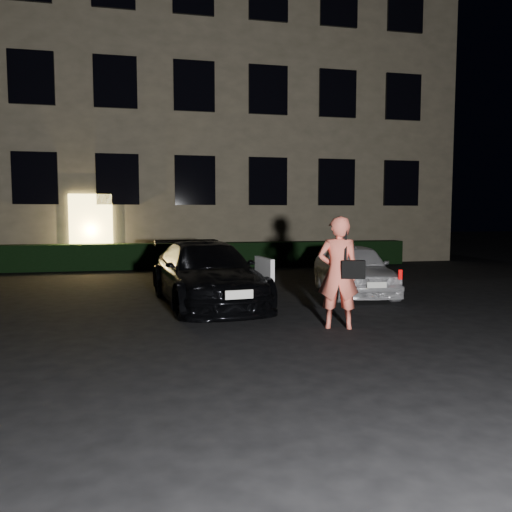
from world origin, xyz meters
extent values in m
plane|color=black|center=(0.00, 0.00, 0.00)|extent=(80.00, 80.00, 0.00)
cube|color=#655C48|center=(0.00, 15.00, 6.00)|extent=(20.00, 8.00, 12.00)
cube|color=#FAD86C|center=(-3.50, 10.94, 1.25)|extent=(1.40, 0.10, 2.50)
cube|color=black|center=(-5.20, 10.94, 3.00)|extent=(1.40, 0.10, 1.70)
cube|color=black|center=(-2.60, 10.94, 3.00)|extent=(1.40, 0.10, 1.70)
cube|color=black|center=(0.00, 10.94, 3.00)|extent=(1.40, 0.10, 1.70)
cube|color=black|center=(2.60, 10.94, 3.00)|extent=(1.40, 0.10, 1.70)
cube|color=black|center=(5.20, 10.94, 3.00)|extent=(1.40, 0.10, 1.70)
cube|color=black|center=(7.80, 10.94, 3.00)|extent=(1.40, 0.10, 1.70)
cube|color=black|center=(-5.20, 10.94, 6.20)|extent=(1.40, 0.10, 1.70)
cube|color=black|center=(-2.60, 10.94, 6.20)|extent=(1.40, 0.10, 1.70)
cube|color=black|center=(0.00, 10.94, 6.20)|extent=(1.40, 0.10, 1.70)
cube|color=black|center=(2.60, 10.94, 6.20)|extent=(1.40, 0.10, 1.70)
cube|color=black|center=(5.20, 10.94, 6.20)|extent=(1.40, 0.10, 1.70)
cube|color=black|center=(7.80, 10.94, 6.20)|extent=(1.40, 0.10, 1.70)
cube|color=black|center=(5.20, 10.94, 9.40)|extent=(1.40, 0.10, 1.70)
cube|color=black|center=(7.80, 10.94, 9.40)|extent=(1.40, 0.10, 1.70)
cube|color=black|center=(0.00, 10.50, 0.42)|extent=(15.00, 0.70, 0.85)
imported|color=black|center=(-0.46, 3.40, 0.63)|extent=(2.29, 4.55, 1.27)
cube|color=white|center=(0.58, 2.72, 0.78)|extent=(0.19, 0.91, 0.42)
cube|color=silver|center=(-0.19, 1.16, 0.55)|extent=(0.46, 0.10, 0.14)
imported|color=silver|center=(3.00, 4.08, 0.58)|extent=(1.82, 3.58, 1.17)
cube|color=red|center=(2.30, 2.52, 0.64)|extent=(0.08, 0.05, 0.19)
cube|color=red|center=(3.27, 2.39, 0.64)|extent=(0.08, 0.05, 0.19)
cube|color=silver|center=(2.78, 2.41, 0.44)|extent=(0.39, 0.09, 0.11)
imported|color=#F56A55|center=(1.37, 0.88, 0.90)|extent=(0.75, 0.61, 1.80)
cube|color=black|center=(1.55, 0.70, 0.96)|extent=(0.40, 0.26, 0.28)
cube|color=black|center=(1.44, 0.77, 1.37)|extent=(0.06, 0.07, 0.56)
camera|label=1|loc=(-1.55, -6.58, 1.83)|focal=35.00mm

